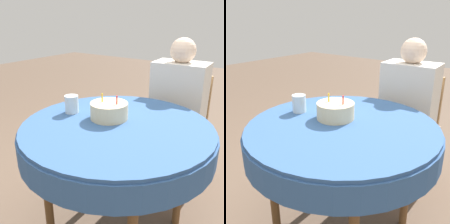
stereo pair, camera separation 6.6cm
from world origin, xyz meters
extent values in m
cylinder|color=#335689|center=(0.00, 0.00, 0.75)|extent=(1.05, 1.05, 0.02)
cylinder|color=#335689|center=(0.00, 0.00, 0.67)|extent=(1.07, 1.07, 0.14)
cylinder|color=brown|center=(-0.29, -0.29, 0.37)|extent=(0.05, 0.05, 0.74)
cylinder|color=brown|center=(-0.29, 0.29, 0.37)|extent=(0.05, 0.05, 0.74)
cylinder|color=brown|center=(0.29, 0.29, 0.37)|extent=(0.05, 0.05, 0.74)
cube|color=#A37A4C|center=(0.05, 0.77, 0.45)|extent=(0.46, 0.46, 0.04)
cube|color=#A37A4C|center=(0.04, 0.97, 0.67)|extent=(0.39, 0.06, 0.41)
cylinder|color=#A37A4C|center=(-0.13, 0.57, 0.21)|extent=(0.04, 0.04, 0.43)
cylinder|color=#A37A4C|center=(0.25, 0.59, 0.21)|extent=(0.04, 0.04, 0.43)
cylinder|color=#A37A4C|center=(-0.15, 0.94, 0.21)|extent=(0.04, 0.04, 0.43)
cylinder|color=#A37A4C|center=(0.23, 0.97, 0.21)|extent=(0.04, 0.04, 0.43)
cylinder|color=beige|center=(-0.04, 0.59, 0.23)|extent=(0.09, 0.09, 0.46)
cylinder|color=beige|center=(0.16, 0.60, 0.23)|extent=(0.09, 0.09, 0.46)
cube|color=beige|center=(0.05, 0.77, 0.73)|extent=(0.41, 0.27, 0.53)
sphere|color=beige|center=(0.05, 0.77, 1.08)|extent=(0.19, 0.19, 0.19)
cylinder|color=beige|center=(-0.08, 0.04, 0.80)|extent=(0.22, 0.22, 0.09)
cylinder|color=red|center=(-0.03, 0.05, 0.88)|extent=(0.01, 0.01, 0.05)
cylinder|color=gold|center=(-0.13, 0.03, 0.88)|extent=(0.01, 0.01, 0.05)
cylinder|color=silver|center=(-0.33, -0.01, 0.81)|extent=(0.08, 0.08, 0.11)
camera|label=1|loc=(0.75, -1.10, 1.33)|focal=42.00mm
camera|label=2|loc=(0.80, -1.06, 1.33)|focal=42.00mm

